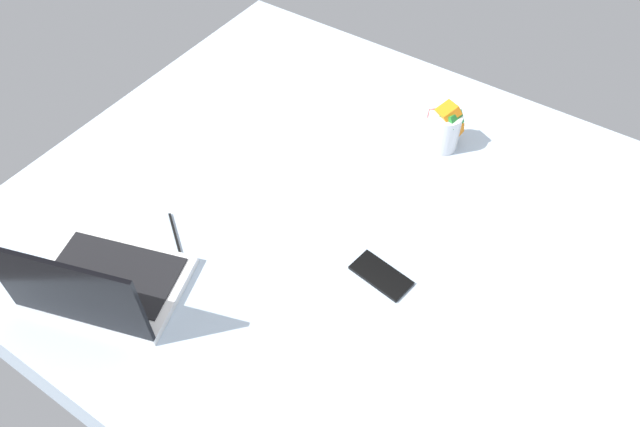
% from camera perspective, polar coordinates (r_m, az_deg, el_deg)
% --- Properties ---
extents(bed_mattress, '(1.80, 1.40, 0.18)m').
position_cam_1_polar(bed_mattress, '(1.55, 5.10, -4.06)').
color(bed_mattress, silver).
rests_on(bed_mattress, ground).
extents(laptop, '(0.38, 0.32, 0.23)m').
position_cam_1_polar(laptop, '(1.42, -19.96, -6.28)').
color(laptop, silver).
rests_on(laptop, bed_mattress).
extents(snack_cup, '(0.10, 0.10, 0.15)m').
position_cam_1_polar(snack_cup, '(1.69, 11.57, 7.87)').
color(snack_cup, silver).
rests_on(snack_cup, bed_mattress).
extents(cell_phone, '(0.15, 0.09, 0.01)m').
position_cam_1_polar(cell_phone, '(1.40, 5.75, -5.81)').
color(cell_phone, black).
rests_on(cell_phone, bed_mattress).
extents(charger_cable, '(0.14, 0.11, 0.01)m').
position_cam_1_polar(charger_cable, '(1.50, -13.35, -2.36)').
color(charger_cable, black).
rests_on(charger_cable, bed_mattress).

